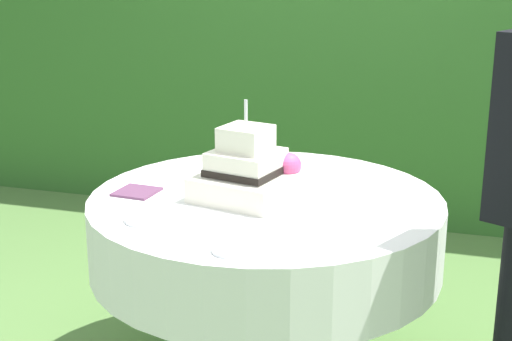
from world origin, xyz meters
The scene contains 8 objects.
foliage_hedge centered at (0.00, 2.18, 1.29)m, with size 6.69×0.59×2.58m, color #336628.
cake_table centered at (0.00, 0.00, 0.63)m, with size 1.27×1.27×0.77m.
wedding_cake centered at (-0.06, -0.03, 0.86)m, with size 0.38×0.38×0.36m.
serving_plate_near centered at (-0.30, -0.36, 0.77)m, with size 0.14×0.14×0.01m, color white.
serving_plate_far centered at (-0.15, 0.48, 0.77)m, with size 0.11×0.11×0.01m, color white.
serving_plate_left centered at (0.06, 0.30, 0.77)m, with size 0.15×0.15×0.01m, color white.
serving_plate_right centered at (0.05, -0.52, 0.77)m, with size 0.12×0.12×0.01m, color white.
napkin_stack centered at (-0.46, -0.10, 0.77)m, with size 0.14×0.14×0.01m, color #603856.
Camera 1 is at (0.70, -2.43, 1.61)m, focal length 52.01 mm.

